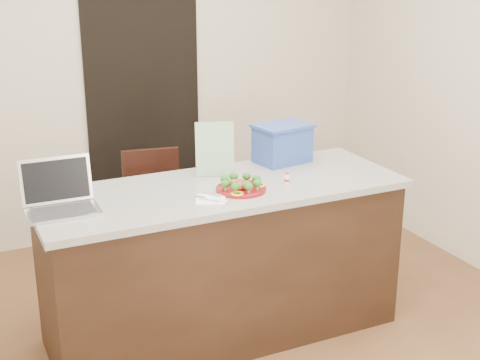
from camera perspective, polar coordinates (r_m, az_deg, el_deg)
name	(u,v)px	position (r m, az deg, el deg)	size (l,w,h in m)	color
ground	(241,352)	(3.91, 0.06, -14.45)	(4.00, 4.00, 0.00)	brown
room_shell	(241,66)	(3.32, 0.07, 9.68)	(4.00, 4.00, 4.00)	white
doorway	(144,109)	(5.29, -8.18, 6.02)	(0.90, 0.02, 2.00)	black
island	(222,261)	(3.89, -1.52, -6.90)	(2.06, 0.76, 0.92)	black
plate	(241,189)	(3.63, 0.08, -0.75)	(0.28, 0.28, 0.02)	maroon
meatballs	(242,184)	(3.63, 0.15, -0.35)	(0.10, 0.11, 0.04)	brown
broccoli	(241,181)	(3.62, 0.08, -0.10)	(0.24, 0.24, 0.04)	#195416
pepper_rings	(241,187)	(3.63, 0.08, -0.61)	(0.24, 0.25, 0.01)	#FCFF1A
napkin	(211,199)	(3.50, -2.53, -1.67)	(0.15, 0.15, 0.01)	white
fork	(206,198)	(3.50, -2.88, -1.58)	(0.08, 0.15, 0.00)	silver
knife	(217,198)	(3.49, -1.96, -1.58)	(0.07, 0.19, 0.01)	white
yogurt_bottle	(287,179)	(3.75, 4.03, 0.08)	(0.03, 0.03, 0.06)	white
laptop	(60,196)	(3.47, -15.15, -1.34)	(0.36, 0.29, 0.25)	#B9B9BE
leaflet	(215,149)	(3.85, -2.17, 2.64)	(0.22, 0.00, 0.32)	silver
blue_box	(282,143)	(4.12, 3.63, 3.17)	(0.37, 0.29, 0.24)	#2A4697
chair	(157,206)	(4.63, -7.14, -2.21)	(0.45, 0.45, 0.88)	black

